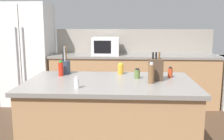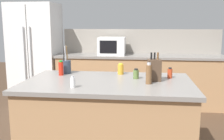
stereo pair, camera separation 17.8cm
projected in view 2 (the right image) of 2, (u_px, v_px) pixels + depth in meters
back_counter_run at (140, 80)px, 4.85m from camera, size 3.04×0.66×0.94m
wall_backsplash at (141, 41)px, 5.03m from camera, size 3.00×0.03×0.46m
kitchen_island at (108, 125)px, 2.73m from camera, size 1.70×1.02×0.94m
refrigerator at (36, 53)px, 5.04m from camera, size 0.88×0.75×1.88m
microwave at (112, 46)px, 4.79m from camera, size 0.49×0.39×0.32m
knife_block at (154, 70)px, 2.63m from camera, size 0.14×0.12×0.29m
utensil_crock at (66, 66)px, 3.04m from camera, size 0.12×0.12×0.32m
spice_jar_oregano at (136, 74)px, 2.75m from camera, size 0.06×0.06×0.11m
pepper_grinder at (149, 74)px, 2.51m from camera, size 0.06×0.06×0.21m
spice_jar_paprika at (170, 73)px, 2.77m from camera, size 0.05×0.05×0.11m
honey_jar at (121, 69)px, 2.98m from camera, size 0.07×0.07×0.13m
salt_shaker at (73, 82)px, 2.37m from camera, size 0.05×0.05×0.11m
hot_sauce_bottle at (61, 68)px, 2.92m from camera, size 0.05×0.05×0.17m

